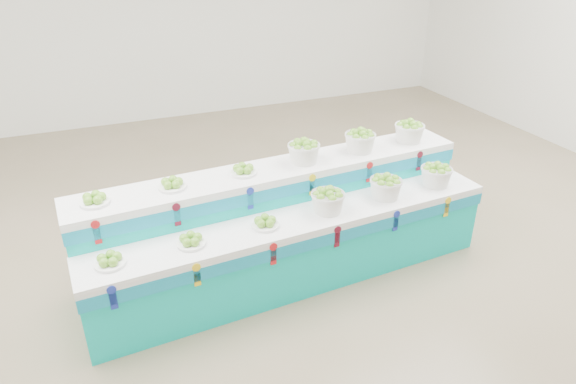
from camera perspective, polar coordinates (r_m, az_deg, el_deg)
The scene contains 14 objects.
ground at distance 5.33m, azimuth 1.23°, elevation -7.64°, with size 10.00×10.00×0.00m, color #75674B.
display_stand at distance 4.93m, azimuth 0.00°, elevation -3.72°, with size 3.90×1.00×1.02m, color #07C0B8, non-canonical shape.
plate_lower_left at distance 4.23m, azimuth -19.09°, elevation -7.02°, with size 0.25×0.25×0.10m, color white.
plate_lower_mid at distance 4.31m, azimuth -10.66°, elevation -5.16°, with size 0.25×0.25×0.10m, color white.
plate_lower_right at distance 4.49m, azimuth -2.53°, elevation -3.26°, with size 0.25×0.25×0.10m, color white.
basket_lower_left at distance 4.70m, azimuth 4.41°, elevation -0.89°, with size 0.31×0.31×0.23m, color silver, non-canonical shape.
basket_lower_mid at distance 5.02m, azimuth 10.72°, elevation 0.62°, with size 0.31×0.31×0.23m, color silver, non-canonical shape.
basket_lower_right at distance 5.39m, azimuth 16.01°, elevation 1.88°, with size 0.31×0.31×0.23m, color silver, non-canonical shape.
plate_upper_left at distance 4.50m, azimuth -20.59°, elevation -0.66°, with size 0.25×0.25×0.10m, color white.
plate_upper_mid at distance 4.58m, azimuth -12.68°, elevation 0.97°, with size 0.25×0.25×0.10m, color white.
plate_upper_right at distance 4.75m, azimuth -4.94°, elevation 2.54°, with size 0.25×0.25×0.10m, color white.
basket_upper_left at distance 4.95m, azimuth 1.75°, elevation 4.54°, with size 0.31×0.31×0.23m, color silver, non-canonical shape.
basket_upper_mid at distance 5.26m, azimuth 7.94°, elevation 5.67°, with size 0.31×0.31×0.23m, color silver, non-canonical shape.
basket_upper_right at distance 5.61m, azimuth 13.22°, elevation 6.57°, with size 0.31×0.31×0.23m, color silver, non-canonical shape.
Camera 1 is at (-1.77, -4.00, 3.05)m, focal length 32.28 mm.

